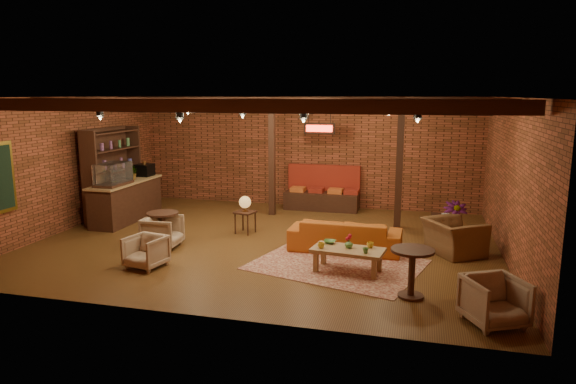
% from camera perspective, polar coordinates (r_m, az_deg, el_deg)
% --- Properties ---
extents(floor, '(10.00, 10.00, 0.00)m').
position_cam_1_polar(floor, '(11.59, -2.50, -5.54)').
color(floor, '#432610').
rests_on(floor, ground).
extents(ceiling, '(10.00, 8.00, 0.02)m').
position_cam_1_polar(ceiling, '(11.12, -2.64, 10.49)').
color(ceiling, black).
rests_on(ceiling, wall_back).
extents(wall_back, '(10.00, 0.02, 3.20)m').
position_cam_1_polar(wall_back, '(15.08, 1.90, 4.49)').
color(wall_back, brown).
rests_on(wall_back, ground).
extents(wall_front, '(10.00, 0.02, 3.20)m').
position_cam_1_polar(wall_front, '(7.58, -11.45, -2.08)').
color(wall_front, brown).
rests_on(wall_front, ground).
extents(wall_left, '(0.02, 8.00, 3.20)m').
position_cam_1_polar(wall_left, '(13.57, -23.23, 2.91)').
color(wall_left, brown).
rests_on(wall_left, ground).
extents(wall_right, '(0.02, 8.00, 3.20)m').
position_cam_1_polar(wall_right, '(10.90, 23.46, 1.15)').
color(wall_right, brown).
rests_on(wall_right, ground).
extents(ceiling_beams, '(9.80, 6.40, 0.22)m').
position_cam_1_polar(ceiling_beams, '(11.12, -2.63, 9.87)').
color(ceiling_beams, black).
rests_on(ceiling_beams, ceiling).
extents(ceiling_pipe, '(9.60, 0.12, 0.12)m').
position_cam_1_polar(ceiling_pipe, '(12.67, -0.47, 8.95)').
color(ceiling_pipe, black).
rests_on(ceiling_pipe, ceiling).
extents(post_left, '(0.16, 0.16, 3.20)m').
position_cam_1_polar(post_left, '(13.88, -1.79, 3.94)').
color(post_left, black).
rests_on(post_left, ground).
extents(post_right, '(0.16, 0.16, 3.20)m').
position_cam_1_polar(post_right, '(12.75, 12.28, 3.08)').
color(post_right, black).
rests_on(post_right, ground).
extents(service_counter, '(0.80, 2.50, 1.60)m').
position_cam_1_polar(service_counter, '(13.99, -17.57, 0.17)').
color(service_counter, black).
rests_on(service_counter, ground).
extents(plant_counter, '(0.35, 0.39, 0.30)m').
position_cam_1_polar(plant_counter, '(14.03, -16.89, 1.98)').
color(plant_counter, '#337F33').
rests_on(plant_counter, service_counter).
extents(shelving_hutch, '(0.52, 2.00, 2.40)m').
position_cam_1_polar(shelving_hutch, '(14.22, -18.82, 1.90)').
color(shelving_hutch, black).
rests_on(shelving_hutch, ground).
extents(banquette, '(2.10, 0.70, 1.00)m').
position_cam_1_polar(banquette, '(14.69, 3.77, -0.04)').
color(banquette, maroon).
rests_on(banquette, ground).
extents(service_sign, '(0.86, 0.06, 0.30)m').
position_cam_1_polar(service_sign, '(14.02, 3.52, 7.07)').
color(service_sign, red).
rests_on(service_sign, ceiling).
extents(ceiling_spotlights, '(6.40, 4.40, 0.28)m').
position_cam_1_polar(ceiling_spotlights, '(11.13, -2.62, 8.74)').
color(ceiling_spotlights, black).
rests_on(ceiling_spotlights, ceiling).
extents(rug, '(3.59, 3.09, 0.01)m').
position_cam_1_polar(rug, '(10.11, 5.46, -8.03)').
color(rug, maroon).
rests_on(rug, floor).
extents(sofa, '(2.34, 0.94, 0.68)m').
position_cam_1_polar(sofa, '(10.92, 6.37, -4.78)').
color(sofa, '#A34B16').
rests_on(sofa, floor).
extents(coffee_table, '(1.39, 0.82, 0.70)m').
position_cam_1_polar(coffee_table, '(9.64, 6.61, -6.53)').
color(coffee_table, '#916443').
rests_on(coffee_table, floor).
extents(side_table_lamp, '(0.51, 0.51, 0.90)m').
position_cam_1_polar(side_table_lamp, '(12.17, -4.80, -1.45)').
color(side_table_lamp, black).
rests_on(side_table_lamp, floor).
extents(round_table_left, '(0.69, 0.69, 0.72)m').
position_cam_1_polar(round_table_left, '(11.61, -13.73, -3.33)').
color(round_table_left, black).
rests_on(round_table_left, floor).
extents(armchair_a, '(0.73, 0.77, 0.75)m').
position_cam_1_polar(armchair_a, '(11.41, -13.77, -4.15)').
color(armchair_a, beige).
rests_on(armchair_a, floor).
extents(armchair_b, '(0.77, 0.73, 0.68)m').
position_cam_1_polar(armchair_b, '(10.21, -15.53, -6.23)').
color(armchair_b, beige).
rests_on(armchair_b, floor).
extents(armchair_right, '(1.20, 1.32, 0.97)m').
position_cam_1_polar(armchair_right, '(11.12, 17.96, -4.20)').
color(armchair_right, brown).
rests_on(armchair_right, floor).
extents(side_table_book, '(0.48, 0.48, 0.54)m').
position_cam_1_polar(side_table_book, '(12.42, 16.70, -2.60)').
color(side_table_book, black).
rests_on(side_table_book, floor).
extents(round_table_right, '(0.70, 0.70, 0.82)m').
position_cam_1_polar(round_table_right, '(8.60, 13.61, -7.91)').
color(round_table_right, black).
rests_on(round_table_right, floor).
extents(armchair_far, '(0.99, 0.97, 0.78)m').
position_cam_1_polar(armchair_far, '(8.04, 21.98, -10.97)').
color(armchair_far, beige).
rests_on(armchair_far, floor).
extents(plant_tall, '(1.87, 1.87, 2.87)m').
position_cam_1_polar(plant_tall, '(11.66, 18.24, 1.26)').
color(plant_tall, '#4C7F4C').
rests_on(plant_tall, floor).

